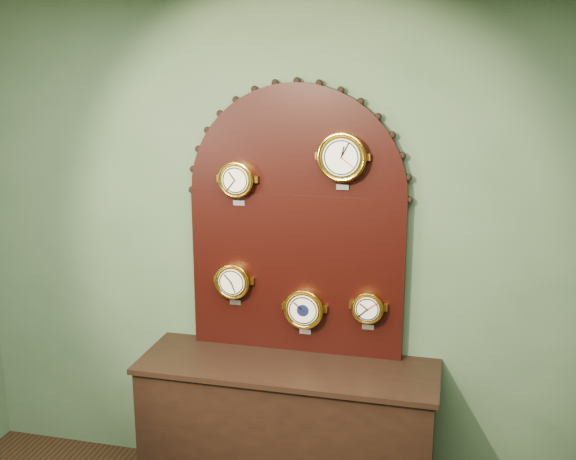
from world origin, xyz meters
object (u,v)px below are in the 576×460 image
(arabic_clock, at_px, (342,157))
(tide_clock, at_px, (368,307))
(hygrometer, at_px, (233,281))
(roman_clock, at_px, (237,179))
(shop_counter, at_px, (287,435))
(display_board, at_px, (297,213))
(barometer, at_px, (304,309))

(arabic_clock, bearing_deg, tide_clock, 0.80)
(arabic_clock, height_order, tide_clock, arabic_clock)
(hygrometer, bearing_deg, roman_clock, 0.23)
(shop_counter, height_order, display_board, display_board)
(shop_counter, distance_m, hygrometer, 0.92)
(shop_counter, distance_m, roman_clock, 1.46)
(shop_counter, xyz_separation_m, tide_clock, (0.41, 0.15, 0.74))
(display_board, bearing_deg, roman_clock, -168.33)
(display_board, distance_m, tide_clock, 0.64)
(shop_counter, xyz_separation_m, display_board, (0.00, 0.22, 1.23))
(shop_counter, height_order, roman_clock, roman_clock)
(roman_clock, distance_m, arabic_clock, 0.59)
(hygrometer, height_order, tide_clock, hygrometer)
(shop_counter, distance_m, arabic_clock, 1.58)
(tide_clock, bearing_deg, display_board, 171.03)
(shop_counter, bearing_deg, hygrometer, 156.32)
(arabic_clock, relative_size, tide_clock, 1.36)
(hygrometer, bearing_deg, display_board, 10.65)
(roman_clock, height_order, barometer, roman_clock)
(arabic_clock, relative_size, hygrometer, 1.21)
(shop_counter, bearing_deg, arabic_clock, 30.75)
(barometer, bearing_deg, display_board, 131.66)
(display_board, bearing_deg, barometer, -48.34)
(shop_counter, distance_m, tide_clock, 0.86)
(display_board, bearing_deg, tide_clock, -8.97)
(shop_counter, height_order, barometer, barometer)
(roman_clock, relative_size, barometer, 0.91)
(shop_counter, xyz_separation_m, barometer, (0.06, 0.15, 0.70))
(display_board, relative_size, roman_clock, 6.07)
(shop_counter, bearing_deg, barometer, 68.82)
(shop_counter, relative_size, display_board, 1.05)
(roman_clock, xyz_separation_m, barometer, (0.38, -0.00, -0.71))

